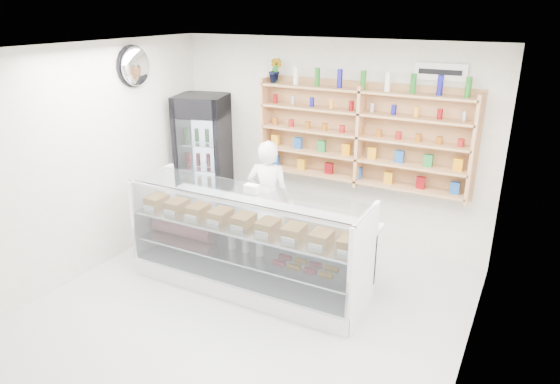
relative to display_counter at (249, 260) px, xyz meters
The scene contains 8 objects.
room 1.32m from the display_counter, 71.82° to the right, with size 5.00×5.00×5.00m.
display_counter is the anchor object (origin of this frame).
shop_worker 1.02m from the display_counter, 104.76° to the left, with size 0.57×0.38×1.58m, color white.
drinks_cooler 2.20m from the display_counter, 139.68° to the left, with size 0.87×0.86×1.98m.
wall_shelving 2.15m from the display_counter, 64.81° to the left, with size 2.84×0.28×1.33m.
potted_plant 2.62m from the display_counter, 107.58° to the left, with size 0.19×0.15×0.34m, color #1E6626.
security_mirror 2.89m from the display_counter, 166.89° to the left, with size 0.15×0.50×0.50m, color silver.
wall_sign 3.18m from the display_counter, 46.21° to the left, with size 0.62×0.03×0.20m, color white.
Camera 1 is at (2.55, -3.72, 3.18)m, focal length 32.00 mm.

